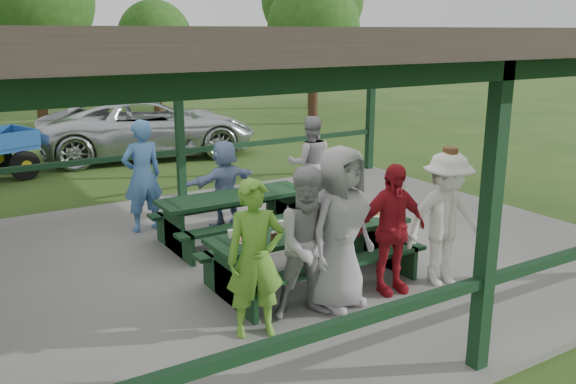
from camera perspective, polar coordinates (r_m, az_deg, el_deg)
ground at (r=9.25m, az=-0.81°, el=-6.17°), size 90.00×90.00×0.00m
concrete_slab at (r=9.23m, az=-0.81°, el=-5.88°), size 10.00×8.00×0.10m
pavilion_structure at (r=8.63m, az=-0.88°, el=13.87°), size 10.60×8.60×3.24m
picnic_table_near at (r=7.98m, az=2.19°, el=-5.22°), size 2.76×1.39×0.75m
picnic_table_far at (r=9.57m, az=-5.05°, el=-1.90°), size 2.36×1.39×0.75m
table_setting at (r=7.94m, az=2.34°, el=-2.98°), size 2.26×0.45×0.10m
contestant_green at (r=6.52m, az=-3.06°, el=-6.27°), size 0.73×0.59×1.74m
contestant_grey_left at (r=6.90m, az=2.16°, el=-4.88°), size 1.02×0.90×1.77m
contestant_grey_mid at (r=7.16m, az=4.89°, el=-3.39°), size 1.08×0.84×1.97m
contestant_red at (r=7.69m, az=9.65°, el=-3.43°), size 1.02×0.53×1.66m
contestant_white_fedora at (r=8.08m, az=14.54°, el=-2.44°), size 1.24×0.87×1.81m
spectator_lblue at (r=10.29m, az=-5.93°, el=0.82°), size 1.42×0.68×1.47m
spectator_blue at (r=10.21m, az=-13.48°, el=1.47°), size 0.71×0.50×1.85m
spectator_grey at (r=11.15m, az=2.09°, el=2.69°), size 1.04×0.94×1.74m
pickup_truck at (r=16.97m, az=-12.88°, el=5.93°), size 6.08×3.56×1.59m
tree_mid at (r=25.31m, az=-12.36°, el=13.91°), size 2.89×2.89×4.52m
tree_right at (r=22.43m, az=2.41°, el=15.25°), size 3.29×3.29×5.14m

